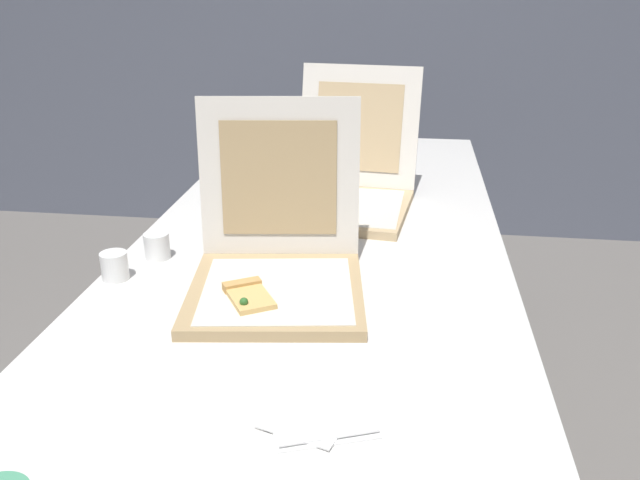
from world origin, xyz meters
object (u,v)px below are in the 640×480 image
pizza_box_middle (346,189)px  cup_white_far (260,180)px  table (320,257)px  cup_white_near_center (157,246)px  pizza_box_front (276,265)px  cup_white_near_left (115,266)px  napkin_pile (317,411)px

pizza_box_middle → cup_white_far: bearing=162.3°
table → cup_white_near_center: cup_white_near_center is taller
table → cup_white_near_center: size_ratio=35.77×
pizza_box_middle → cup_white_far: 0.29m
table → cup_white_far: bearing=122.8°
pizza_box_front → cup_white_near_left: bearing=172.4°
pizza_box_middle → cup_white_near_center: size_ratio=7.65×
pizza_box_front → napkin_pile: size_ratio=2.16×
table → pizza_box_middle: size_ratio=4.68×
cup_white_far → table: bearing=-57.2°
cup_white_near_center → pizza_box_front: bearing=-21.6°
cup_white_near_left → napkin_pile: bearing=-39.5°
cup_white_far → cup_white_near_center: size_ratio=1.00×
table → napkin_pile: (0.08, -0.68, 0.05)m
pizza_box_front → pizza_box_middle: (0.09, 0.52, -0.00)m
pizza_box_middle → cup_white_near_left: bearing=-123.6°
cup_white_far → cup_white_near_left: 0.66m
pizza_box_front → pizza_box_middle: bearing=72.6°
cup_white_near_left → napkin_pile: size_ratio=0.31×
cup_white_near_left → cup_white_near_center: same height
pizza_box_front → pizza_box_middle: pizza_box_front is taller
pizza_box_front → pizza_box_middle: size_ratio=0.90×
cup_white_near_left → cup_white_near_center: bearing=66.8°
table → napkin_pile: napkin_pile is taller
napkin_pile → table: bearing=97.1°
napkin_pile → cup_white_near_center: bearing=130.2°
cup_white_near_center → napkin_pile: (0.43, -0.51, -0.03)m
cup_white_far → cup_white_near_left: bearing=-104.9°
table → cup_white_near_center: 0.39m
pizza_box_front → cup_white_near_left: pizza_box_front is taller
cup_white_near_left → cup_white_near_center: 0.12m
napkin_pile → cup_white_near_left: bearing=140.5°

